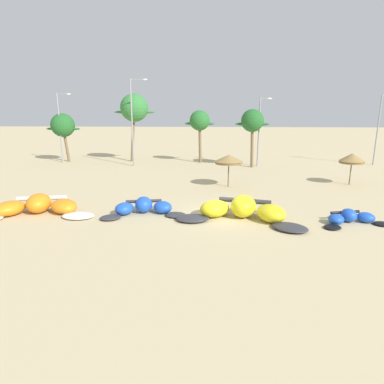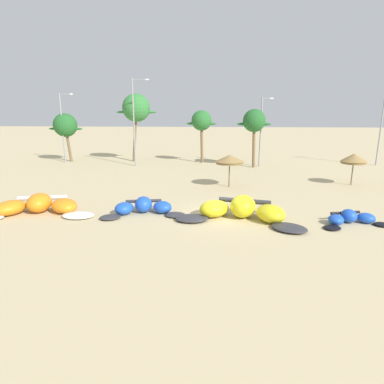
{
  "view_description": "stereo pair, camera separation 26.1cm",
  "coord_description": "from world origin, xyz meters",
  "px_view_note": "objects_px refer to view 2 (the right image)",
  "views": [
    {
      "loc": [
        -0.51,
        -20.45,
        6.57
      ],
      "look_at": [
        -2.0,
        2.0,
        1.0
      ],
      "focal_mm": 30.22,
      "sensor_mm": 36.0,
      "label": 1
    },
    {
      "loc": [
        -0.25,
        -20.43,
        6.57
      ],
      "look_at": [
        -2.0,
        2.0,
        1.0
      ],
      "focal_mm": 30.22,
      "sensor_mm": 36.0,
      "label": 2
    }
  ],
  "objects_px": {
    "lamppost_east": "(382,126)",
    "kite_left": "(143,208)",
    "lamppost_west": "(63,124)",
    "beach_umbrella_near_van": "(230,159)",
    "palm_left": "(136,108)",
    "lamppost_east_center": "(262,128)",
    "palm_leftmost": "(65,126)",
    "palm_left_of_gap": "(201,121)",
    "kite_far_left": "(38,206)",
    "lamppost_west_center": "(135,119)",
    "beach_umbrella_middle": "(354,158)",
    "palm_center_left": "(254,122)",
    "kite_center": "(351,219)",
    "kite_left_of_center": "(242,211)"
  },
  "relations": [
    {
      "from": "palm_center_left",
      "to": "lamppost_east_center",
      "type": "xyz_separation_m",
      "value": [
        1.04,
        0.89,
        -0.85
      ]
    },
    {
      "from": "kite_far_left",
      "to": "kite_left",
      "type": "relative_size",
      "value": 1.39
    },
    {
      "from": "kite_left",
      "to": "palm_leftmost",
      "type": "xyz_separation_m",
      "value": [
        -15.62,
        22.53,
        4.4
      ]
    },
    {
      "from": "lamppost_east_center",
      "to": "lamppost_west_center",
      "type": "bearing_deg",
      "value": -176.42
    },
    {
      "from": "beach_umbrella_near_van",
      "to": "lamppost_west",
      "type": "xyz_separation_m",
      "value": [
        -21.45,
        13.3,
        2.53
      ]
    },
    {
      "from": "kite_left",
      "to": "beach_umbrella_near_van",
      "type": "bearing_deg",
      "value": 54.87
    },
    {
      "from": "palm_center_left",
      "to": "palm_left_of_gap",
      "type": "bearing_deg",
      "value": 152.2
    },
    {
      "from": "kite_left_of_center",
      "to": "kite_far_left",
      "type": "bearing_deg",
      "value": 179.57
    },
    {
      "from": "palm_center_left",
      "to": "kite_left",
      "type": "bearing_deg",
      "value": -115.25
    },
    {
      "from": "beach_umbrella_middle",
      "to": "lamppost_west",
      "type": "bearing_deg",
      "value": 160.36
    },
    {
      "from": "beach_umbrella_middle",
      "to": "palm_center_left",
      "type": "height_order",
      "value": "palm_center_left"
    },
    {
      "from": "kite_left_of_center",
      "to": "lamppost_west_center",
      "type": "relative_size",
      "value": 0.78
    },
    {
      "from": "kite_left_of_center",
      "to": "palm_leftmost",
      "type": "bearing_deg",
      "value": 133.6
    },
    {
      "from": "palm_leftmost",
      "to": "lamppost_east_center",
      "type": "height_order",
      "value": "lamppost_east_center"
    },
    {
      "from": "palm_left_of_gap",
      "to": "palm_center_left",
      "type": "xyz_separation_m",
      "value": [
        6.43,
        -3.39,
        0.09
      ]
    },
    {
      "from": "palm_left_of_gap",
      "to": "lamppost_west_center",
      "type": "xyz_separation_m",
      "value": [
        -7.93,
        -3.47,
        0.42
      ]
    },
    {
      "from": "palm_leftmost",
      "to": "beach_umbrella_near_van",
      "type": "bearing_deg",
      "value": -33.15
    },
    {
      "from": "beach_umbrella_near_van",
      "to": "beach_umbrella_middle",
      "type": "height_order",
      "value": "beach_umbrella_middle"
    },
    {
      "from": "kite_left",
      "to": "lamppost_west",
      "type": "xyz_separation_m",
      "value": [
        -15.51,
        21.75,
        4.62
      ]
    },
    {
      "from": "kite_center",
      "to": "beach_umbrella_near_van",
      "type": "xyz_separation_m",
      "value": [
        -7.03,
        9.46,
        2.18
      ]
    },
    {
      "from": "palm_left",
      "to": "palm_left_of_gap",
      "type": "height_order",
      "value": "palm_left"
    },
    {
      "from": "palm_left",
      "to": "palm_left_of_gap",
      "type": "bearing_deg",
      "value": -3.48
    },
    {
      "from": "kite_center",
      "to": "palm_left",
      "type": "bearing_deg",
      "value": 128.0
    },
    {
      "from": "kite_far_left",
      "to": "palm_left",
      "type": "xyz_separation_m",
      "value": [
        1.0,
        23.83,
        6.57
      ]
    },
    {
      "from": "kite_left_of_center",
      "to": "beach_umbrella_near_van",
      "type": "height_order",
      "value": "beach_umbrella_near_van"
    },
    {
      "from": "palm_left_of_gap",
      "to": "lamppost_east",
      "type": "height_order",
      "value": "lamppost_east"
    },
    {
      "from": "palm_left_of_gap",
      "to": "lamppost_east_center",
      "type": "height_order",
      "value": "lamppost_east_center"
    },
    {
      "from": "beach_umbrella_middle",
      "to": "palm_left",
      "type": "relative_size",
      "value": 0.33
    },
    {
      "from": "beach_umbrella_near_van",
      "to": "palm_center_left",
      "type": "bearing_deg",
      "value": 73.71
    },
    {
      "from": "beach_umbrella_near_van",
      "to": "palm_left_of_gap",
      "type": "height_order",
      "value": "palm_left_of_gap"
    },
    {
      "from": "lamppost_west",
      "to": "beach_umbrella_near_van",
      "type": "bearing_deg",
      "value": -31.81
    },
    {
      "from": "palm_left",
      "to": "lamppost_east_center",
      "type": "bearing_deg",
      "value": -10.62
    },
    {
      "from": "kite_left_of_center",
      "to": "palm_center_left",
      "type": "relative_size",
      "value": 1.17
    },
    {
      "from": "kite_left_of_center",
      "to": "palm_left_of_gap",
      "type": "distance_m",
      "value": 24.18
    },
    {
      "from": "lamppost_east",
      "to": "kite_left",
      "type": "bearing_deg",
      "value": -138.63
    },
    {
      "from": "lamppost_east_center",
      "to": "lamppost_east",
      "type": "relative_size",
      "value": 0.96
    },
    {
      "from": "kite_left",
      "to": "palm_left_of_gap",
      "type": "distance_m",
      "value": 23.46
    },
    {
      "from": "kite_left",
      "to": "lamppost_east",
      "type": "height_order",
      "value": "lamppost_east"
    },
    {
      "from": "palm_leftmost",
      "to": "palm_left_of_gap",
      "type": "height_order",
      "value": "palm_left_of_gap"
    },
    {
      "from": "palm_leftmost",
      "to": "palm_left",
      "type": "relative_size",
      "value": 0.72
    },
    {
      "from": "kite_far_left",
      "to": "lamppost_west_center",
      "type": "relative_size",
      "value": 0.76
    },
    {
      "from": "kite_center",
      "to": "lamppost_east_center",
      "type": "height_order",
      "value": "lamppost_east_center"
    },
    {
      "from": "kite_left_of_center",
      "to": "palm_left_of_gap",
      "type": "bearing_deg",
      "value": 99.07
    },
    {
      "from": "kite_left_of_center",
      "to": "palm_left",
      "type": "xyz_separation_m",
      "value": [
        -12.46,
        23.93,
        6.51
      ]
    },
    {
      "from": "kite_far_left",
      "to": "lamppost_west",
      "type": "xyz_separation_m",
      "value": [
        -8.49,
        22.28,
        4.55
      ]
    },
    {
      "from": "palm_center_left",
      "to": "lamppost_east",
      "type": "bearing_deg",
      "value": 9.83
    },
    {
      "from": "kite_far_left",
      "to": "palm_left_of_gap",
      "type": "xyz_separation_m",
      "value": [
        9.72,
        23.29,
        4.91
      ]
    },
    {
      "from": "lamppost_east",
      "to": "palm_left",
      "type": "bearing_deg",
      "value": 177.89
    },
    {
      "from": "lamppost_west",
      "to": "lamppost_east_center",
      "type": "height_order",
      "value": "lamppost_west"
    },
    {
      "from": "beach_umbrella_middle",
      "to": "lamppost_west_center",
      "type": "height_order",
      "value": "lamppost_west_center"
    }
  ]
}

